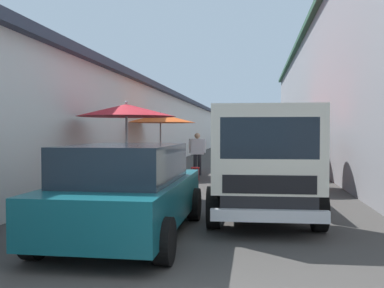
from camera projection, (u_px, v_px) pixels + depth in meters
ground at (230, 173)px, 16.48m from camera, size 90.00×90.00×0.00m
building_left_whitewash at (84, 126)px, 19.69m from camera, size 49.80×7.50×3.76m
fruit_stall_near_left at (282, 131)px, 12.26m from camera, size 2.30×2.30×2.23m
fruit_stall_far_right at (160, 128)px, 15.58m from camera, size 2.61×2.61×2.37m
fruit_stall_far_left at (126, 122)px, 10.33m from camera, size 2.43×2.43×2.39m
fruit_stall_near_right at (277, 129)px, 18.41m from camera, size 2.32×2.32×2.45m
fruit_stall_mid_lane at (270, 125)px, 15.55m from camera, size 2.70×2.70×2.38m
hatchback_car at (128, 190)px, 6.59m from camera, size 3.92×1.94×1.45m
delivery_truck at (263, 165)px, 7.74m from camera, size 4.99×2.13×2.08m
vendor_by_crates at (197, 151)px, 15.80m from camera, size 0.28×0.63×1.59m
parked_scooter at (168, 170)px, 13.24m from camera, size 1.66×0.61×1.14m
plastic_stool at (195, 170)px, 14.24m from camera, size 0.30×0.30×0.43m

